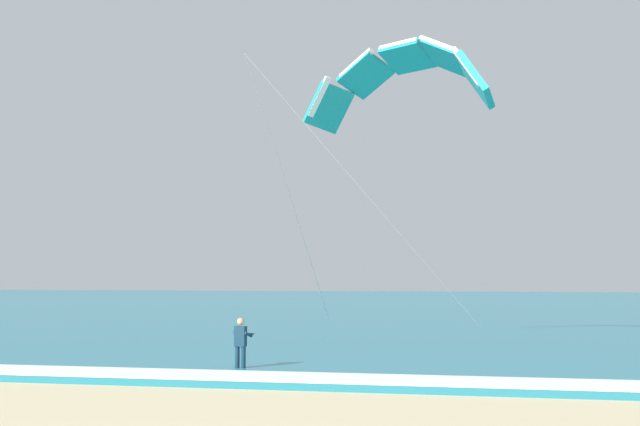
# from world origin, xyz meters

# --- Properties ---
(sea) EXTENTS (200.00, 120.00, 0.20)m
(sea) POSITION_xyz_m (0.00, 71.17, 0.10)
(sea) COLOR teal
(sea) RESTS_ON ground
(surf_foam) EXTENTS (200.00, 2.02, 0.04)m
(surf_foam) POSITION_xyz_m (0.00, 12.17, 0.22)
(surf_foam) COLOR white
(surf_foam) RESTS_ON sea
(surfboard) EXTENTS (0.62, 1.45, 0.09)m
(surfboard) POSITION_xyz_m (1.14, 14.08, 0.03)
(surfboard) COLOR white
(surfboard) RESTS_ON ground
(kitesurfer) EXTENTS (0.56, 0.56, 1.69)m
(kitesurfer) POSITION_xyz_m (1.15, 14.09, 0.94)
(kitesurfer) COLOR #143347
(kitesurfer) RESTS_ON ground
(kite_primary) EXTENTS (7.81, 9.17, 10.86)m
(kite_primary) POSITION_xyz_m (5.35, 21.31, 10.75)
(kite_primary) COLOR teal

